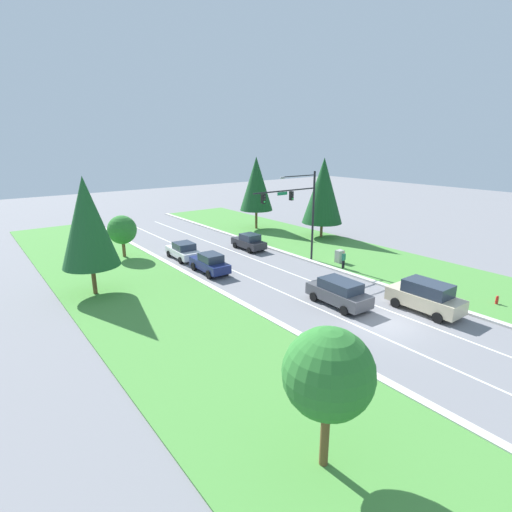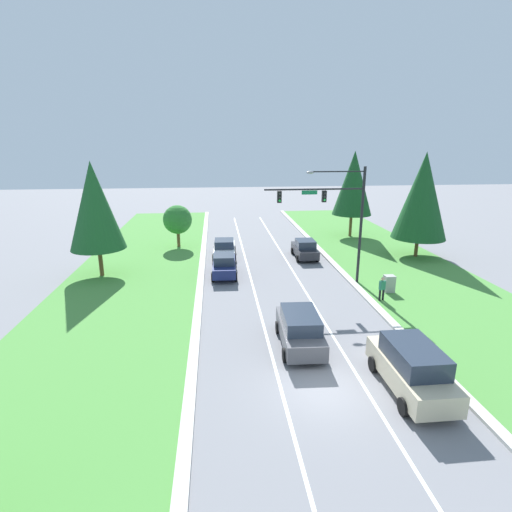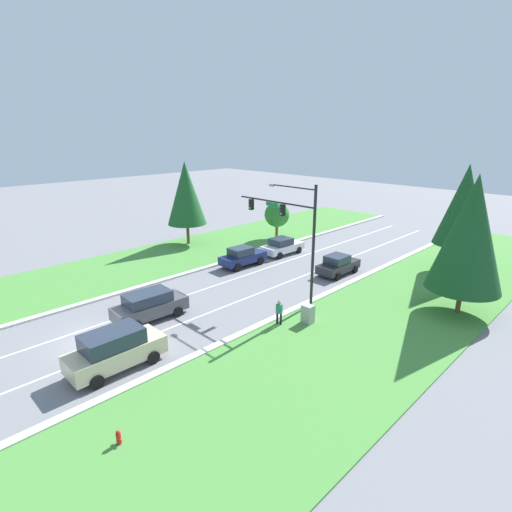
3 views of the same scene
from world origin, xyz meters
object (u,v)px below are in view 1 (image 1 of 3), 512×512
object	(u,v)px
charcoal_sedan	(249,242)
conifer_mid_left_tree	(87,222)
conifer_far_right_tree	(323,191)
white_sedan	(183,251)
graphite_suv	(339,292)
champagne_suv	(426,296)
traffic_signal_mast	(298,205)
pedestrian	(344,259)
oak_far_left_tree	(122,230)
oak_near_left_tree	(328,374)
utility_cabinet	(339,257)
navy_sedan	(210,263)
conifer_near_right_tree	(256,184)
fire_hydrant	(497,300)

from	to	relation	value
charcoal_sedan	conifer_mid_left_tree	world-z (taller)	conifer_mid_left_tree
charcoal_sedan	conifer_far_right_tree	size ratio (longest dim) A/B	0.45
white_sedan	graphite_suv	bearing A→B (deg)	-76.43
champagne_suv	traffic_signal_mast	bearing A→B (deg)	87.87
pedestrian	oak_far_left_tree	distance (m)	21.52
graphite_suv	pedestrian	bearing A→B (deg)	41.22
pedestrian	champagne_suv	bearing A→B (deg)	60.00
conifer_mid_left_tree	traffic_signal_mast	bearing A→B (deg)	-11.21
traffic_signal_mast	oak_near_left_tree	bearing A→B (deg)	-130.42
champagne_suv	utility_cabinet	world-z (taller)	champagne_suv
pedestrian	oak_far_left_tree	bearing A→B (deg)	-61.29
white_sedan	pedestrian	bearing A→B (deg)	-47.09
oak_near_left_tree	oak_far_left_tree	world-z (taller)	oak_near_left_tree
pedestrian	navy_sedan	bearing A→B (deg)	-45.84
conifer_far_right_tree	conifer_near_right_tree	bearing A→B (deg)	111.08
fire_hydrant	oak_far_left_tree	bearing A→B (deg)	121.22
navy_sedan	white_sedan	size ratio (longest dim) A/B	1.00
champagne_suv	graphite_suv	xyz separation A→B (m)	(-3.85, 4.27, -0.12)
conifer_far_right_tree	oak_far_left_tree	distance (m)	22.88
utility_cabinet	charcoal_sedan	bearing A→B (deg)	113.09
navy_sedan	conifer_near_right_tree	size ratio (longest dim) A/B	0.49
charcoal_sedan	oak_far_left_tree	bearing A→B (deg)	157.25
white_sedan	oak_near_left_tree	xyz separation A→B (m)	(-8.08, -26.57, 2.90)
traffic_signal_mast	charcoal_sedan	world-z (taller)	traffic_signal_mast
champagne_suv	oak_far_left_tree	xyz separation A→B (m)	(-11.74, 25.38, 1.71)
navy_sedan	oak_near_left_tree	size ratio (longest dim) A/B	0.85
fire_hydrant	utility_cabinet	bearing A→B (deg)	95.17
traffic_signal_mast	navy_sedan	world-z (taller)	traffic_signal_mast
utility_cabinet	pedestrian	distance (m)	1.90
traffic_signal_mast	conifer_mid_left_tree	world-z (taller)	conifer_mid_left_tree
navy_sedan	charcoal_sedan	distance (m)	8.59
white_sedan	oak_far_left_tree	distance (m)	6.37
navy_sedan	graphite_suv	xyz separation A→B (m)	(3.57, -11.69, 0.07)
conifer_near_right_tree	graphite_suv	bearing A→B (deg)	-114.21
navy_sedan	fire_hydrant	xyz separation A→B (m)	(12.57, -18.44, -0.56)
fire_hydrant	champagne_suv	bearing A→B (deg)	154.25
utility_cabinet	conifer_far_right_tree	distance (m)	11.64
conifer_far_right_tree	white_sedan	bearing A→B (deg)	174.30
navy_sedan	charcoal_sedan	bearing A→B (deg)	32.14
oak_near_left_tree	oak_far_left_tree	bearing A→B (deg)	83.29
charcoal_sedan	champagne_suv	bearing A→B (deg)	-89.33
white_sedan	conifer_far_right_tree	distance (m)	18.19
traffic_signal_mast	conifer_near_right_tree	bearing A→B (deg)	66.70
pedestrian	conifer_mid_left_tree	distance (m)	21.54
traffic_signal_mast	navy_sedan	xyz separation A→B (m)	(-7.93, 2.62, -4.73)
traffic_signal_mast	fire_hydrant	world-z (taller)	traffic_signal_mast
oak_far_left_tree	utility_cabinet	bearing A→B (deg)	-42.37
conifer_near_right_tree	conifer_mid_left_tree	bearing A→B (deg)	-154.63
utility_cabinet	conifer_far_right_tree	xyz separation A→B (m)	(6.28, 8.45, 4.97)
graphite_suv	traffic_signal_mast	bearing A→B (deg)	66.66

